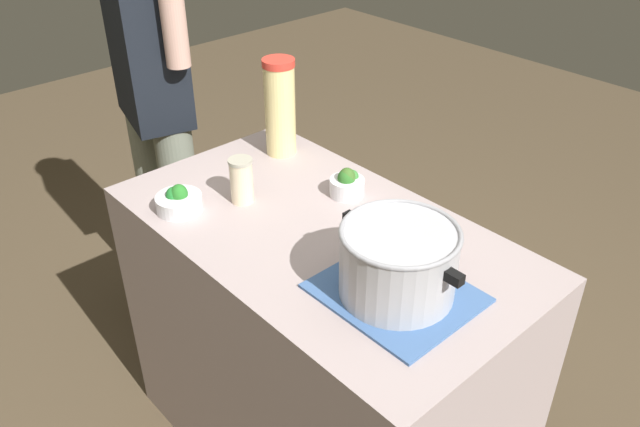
# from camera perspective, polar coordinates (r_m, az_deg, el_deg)

# --- Properties ---
(counter_slab) EXTENTS (1.19, 0.67, 0.91)m
(counter_slab) POSITION_cam_1_polar(r_m,az_deg,el_deg) (2.03, 0.00, -12.04)
(counter_slab) COLOR #A99795
(counter_slab) RESTS_ON ground_plane
(dish_cloth) EXTENTS (0.35, 0.31, 0.01)m
(dish_cloth) POSITION_cam_1_polar(r_m,az_deg,el_deg) (1.53, 6.72, -7.00)
(dish_cloth) COLOR #42669E
(dish_cloth) RESTS_ON counter_slab
(cooking_pot) EXTENTS (0.35, 0.28, 0.17)m
(cooking_pot) POSITION_cam_1_polar(r_m,az_deg,el_deg) (1.47, 6.95, -4.19)
(cooking_pot) COLOR #B7B7BC
(cooking_pot) RESTS_ON dish_cloth
(lemonade_pitcher) EXTENTS (0.10, 0.10, 0.32)m
(lemonade_pitcher) POSITION_cam_1_polar(r_m,az_deg,el_deg) (2.07, -3.57, 9.38)
(lemonade_pitcher) COLOR #F4DF90
(lemonade_pitcher) RESTS_ON counter_slab
(mason_jar) EXTENTS (0.07, 0.07, 0.14)m
(mason_jar) POSITION_cam_1_polar(r_m,az_deg,el_deg) (1.85, -6.97, 2.93)
(mason_jar) COLOR beige
(mason_jar) RESTS_ON counter_slab
(broccoli_bowl_front) EXTENTS (0.10, 0.10, 0.09)m
(broccoli_bowl_front) POSITION_cam_1_polar(r_m,az_deg,el_deg) (1.88, 2.43, 2.70)
(broccoli_bowl_front) COLOR silver
(broccoli_bowl_front) RESTS_ON counter_slab
(broccoli_bowl_center) EXTENTS (0.13, 0.13, 0.08)m
(broccoli_bowl_center) POSITION_cam_1_polar(r_m,az_deg,el_deg) (1.86, -12.42, 1.09)
(broccoli_bowl_center) COLOR silver
(broccoli_bowl_center) RESTS_ON counter_slab
(person_cook) EXTENTS (0.50, 0.28, 1.66)m
(person_cook) POSITION_cam_1_polar(r_m,az_deg,el_deg) (2.46, -14.30, 8.52)
(person_cook) COLOR gray
(person_cook) RESTS_ON ground_plane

